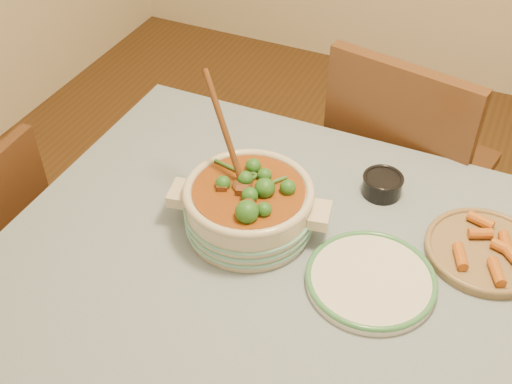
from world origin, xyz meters
TOP-DOWN VIEW (x-y plane):
  - dining_table at (0.00, 0.00)m, footprint 1.68×1.08m
  - stew_casserole at (-0.29, 0.06)m, footprint 0.40×0.36m
  - white_plate at (0.04, 0.01)m, footprint 0.35×0.35m
  - condiment_bowl at (-0.03, 0.32)m, footprint 0.12×0.12m
  - fried_plate at (0.26, 0.21)m, footprint 0.36×0.36m
  - chair_far at (-0.04, 0.71)m, footprint 0.54×0.54m

SIDE VIEW (x-z plane):
  - chair_far at x=-0.04m, z-range 0.07..1.05m
  - dining_table at x=0.00m, z-range 0.29..1.04m
  - white_plate at x=0.04m, z-range 0.76..0.78m
  - fried_plate at x=0.26m, z-range 0.75..0.80m
  - condiment_bowl at x=-0.03m, z-range 0.76..0.82m
  - stew_casserole at x=-0.29m, z-range 0.65..1.02m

